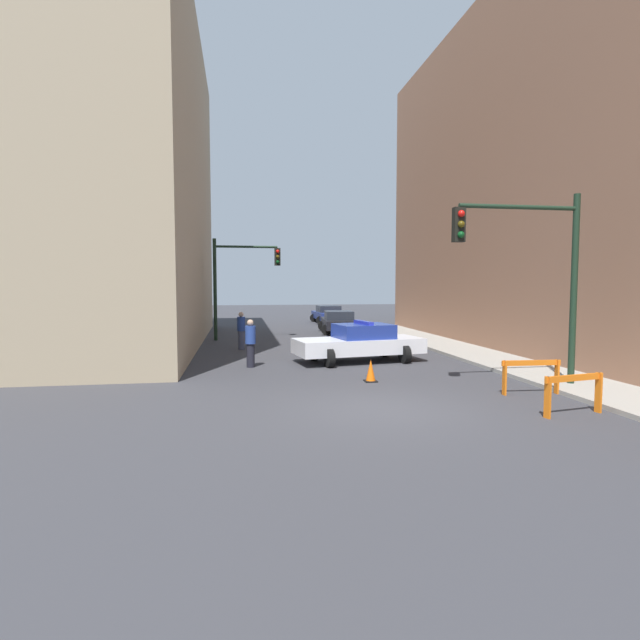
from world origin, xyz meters
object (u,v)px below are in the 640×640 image
police_car (360,342)px  parked_car_mid (328,314)px  pedestrian_crossing (250,343)px  barrier_mid (574,388)px  traffic_light_far (237,274)px  traffic_light_near (536,260)px  barrier_back (531,371)px  parked_car_near (339,322)px  traffic_cone (371,371)px  pedestrian_corner (241,330)px

police_car → parked_car_mid: 18.77m
pedestrian_crossing → parked_car_mid: bearing=-19.3°
police_car → barrier_mid: police_car is taller
traffic_light_far → police_car: 9.70m
traffic_light_near → barrier_back: traffic_light_near is taller
parked_car_mid → barrier_back: bearing=-89.1°
parked_car_near → barrier_back: bearing=-79.5°
traffic_cone → pedestrian_crossing: bearing=137.2°
traffic_light_far → police_car: (4.50, -8.17, -2.67)m
traffic_light_far → parked_car_mid: (6.66, 10.47, -2.72)m
traffic_light_far → pedestrian_corner: 4.63m
pedestrian_corner → traffic_cone: 8.89m
barrier_back → traffic_cone: barrier_back is taller
police_car → pedestrian_corner: pedestrian_corner is taller
parked_car_mid → traffic_light_far: bearing=-123.7°
pedestrian_crossing → barrier_back: pedestrian_crossing is taller
police_car → pedestrian_crossing: bearing=88.7°
traffic_cone → police_car: bearing=81.1°
traffic_light_near → traffic_light_far: (-8.03, 13.61, -0.13)m
traffic_light_far → traffic_cone: (3.91, -11.93, -3.08)m
pedestrian_corner → barrier_back: 12.75m
parked_car_near → pedestrian_crossing: bearing=-110.1°
parked_car_mid → barrier_mid: 26.81m
traffic_light_near → parked_car_near: bearing=97.3°
barrier_back → traffic_cone: (-3.67, 2.33, -0.30)m
traffic_light_near → traffic_light_far: bearing=120.5°
parked_car_near → barrier_back: 17.20m
police_car → traffic_cone: size_ratio=7.53×
parked_car_near → parked_car_mid: size_ratio=1.02×
barrier_back → traffic_light_near: bearing=54.8°
police_car → barrier_mid: bearing=-170.7°
barrier_back → pedestrian_corner: bearing=125.4°
pedestrian_corner → barrier_back: size_ratio=1.04×
traffic_light_far → pedestrian_crossing: traffic_light_far is taller
police_car → pedestrian_crossing: pedestrian_crossing is taller
pedestrian_crossing → pedestrian_corner: size_ratio=1.00×
traffic_light_near → barrier_back: size_ratio=3.25×
traffic_cone → traffic_light_far: bearing=108.1°
traffic_light_far → traffic_cone: bearing=-71.9°
barrier_mid → traffic_cone: barrier_mid is taller
traffic_light_near → parked_car_mid: (-1.37, 24.08, -2.86)m
barrier_mid → barrier_back: 2.09m
traffic_light_far → barrier_back: bearing=-62.0°
traffic_light_far → barrier_back: size_ratio=3.25×
parked_car_mid → pedestrian_corner: (-6.47, -14.35, 0.19)m
police_car → traffic_cone: bearing=161.5°
traffic_light_near → police_car: size_ratio=1.05×
pedestrian_corner → barrier_mid: bearing=-77.9°
traffic_light_far → traffic_cone: traffic_light_far is taller
police_car → parked_car_near: size_ratio=1.11×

